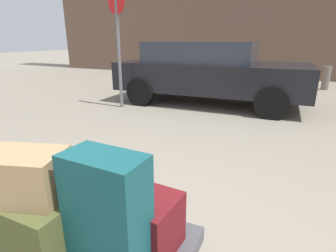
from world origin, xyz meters
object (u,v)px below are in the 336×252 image
at_px(suitcase_teal_rear_right, 108,218).
at_px(bollard_kerb_near, 326,78).
at_px(luggage_cart, 86,249).
at_px(duffel_bag_olive_stacked_top, 33,225).
at_px(duffel_bag_maroon_front_right, 132,217).
at_px(duffel_bag_tan_topmost_pile, 24,176).
at_px(no_parking_sign, 118,37).
at_px(parked_car, 209,71).

height_order(suitcase_teal_rear_right, bollard_kerb_near, suitcase_teal_rear_right).
xyz_separation_m(luggage_cart, duffel_bag_olive_stacked_top, (-0.17, -0.18, 0.25)).
bearing_deg(duffel_bag_olive_stacked_top, duffel_bag_maroon_front_right, 35.08).
relative_size(luggage_cart, duffel_bag_olive_stacked_top, 2.35).
relative_size(duffel_bag_tan_topmost_pile, bollard_kerb_near, 0.57).
bearing_deg(luggage_cart, no_parking_sign, 121.09).
distance_m(suitcase_teal_rear_right, parked_car, 5.43).
bearing_deg(duffel_bag_maroon_front_right, parked_car, 106.04).
relative_size(luggage_cart, parked_car, 0.28).
relative_size(duffel_bag_olive_stacked_top, no_parking_sign, 0.21).
height_order(luggage_cart, parked_car, parked_car).
distance_m(duffel_bag_maroon_front_right, bollard_kerb_near, 8.49).
bearing_deg(luggage_cart, bollard_kerb_near, 76.46).
bearing_deg(no_parking_sign, luggage_cart, -58.91).
distance_m(parked_car, bollard_kerb_near, 4.27).
bearing_deg(parked_car, duffel_bag_olive_stacked_top, -83.86).
bearing_deg(no_parking_sign, parked_car, 35.99).
bearing_deg(duffel_bag_tan_topmost_pile, luggage_cart, 29.91).
xyz_separation_m(suitcase_teal_rear_right, duffel_bag_tan_topmost_pile, (-0.46, -0.06, 0.15)).
relative_size(suitcase_teal_rear_right, bollard_kerb_near, 0.93).
xyz_separation_m(duffel_bag_olive_stacked_top, parked_car, (-0.58, 5.39, 0.24)).
bearing_deg(duffel_bag_maroon_front_right, duffel_bag_tan_topmost_pile, -141.25).
distance_m(suitcase_teal_rear_right, duffel_bag_tan_topmost_pile, 0.48).
xyz_separation_m(duffel_bag_tan_topmost_pile, parked_car, (-0.58, 5.39, -0.05)).
relative_size(luggage_cart, duffel_bag_tan_topmost_pile, 3.10).
xyz_separation_m(parked_car, bollard_kerb_near, (2.78, 3.21, -0.41)).
distance_m(duffel_bag_tan_topmost_pile, parked_car, 5.42).
relative_size(duffel_bag_maroon_front_right, duffel_bag_tan_topmost_pile, 1.34).
relative_size(suitcase_teal_rear_right, duffel_bag_tan_topmost_pile, 1.63).
relative_size(bollard_kerb_near, no_parking_sign, 0.28).
relative_size(duffel_bag_tan_topmost_pile, parked_car, 0.09).
distance_m(duffel_bag_olive_stacked_top, no_parking_sign, 4.85).
height_order(parked_car, bollard_kerb_near, parked_car).
distance_m(luggage_cart, duffel_bag_tan_topmost_pile, 0.60).
distance_m(luggage_cart, bollard_kerb_near, 8.66).
height_order(duffel_bag_maroon_front_right, parked_car, parked_car).
bearing_deg(no_parking_sign, duffel_bag_tan_topmost_pile, -61.86).
bearing_deg(luggage_cart, duffel_bag_olive_stacked_top, -133.19).
bearing_deg(duffel_bag_olive_stacked_top, no_parking_sign, 119.23).
xyz_separation_m(duffel_bag_olive_stacked_top, no_parking_sign, (-2.24, 4.19, 1.00)).
bearing_deg(suitcase_teal_rear_right, no_parking_sign, 126.14).
bearing_deg(no_parking_sign, duffel_bag_maroon_front_right, -55.48).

